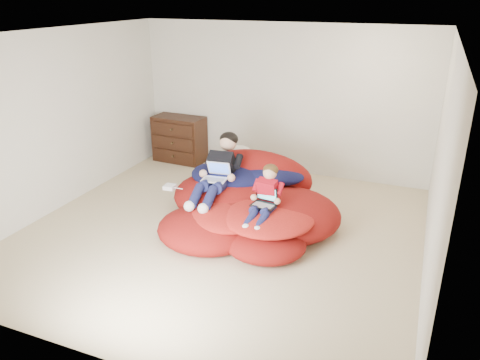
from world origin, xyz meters
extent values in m
cube|color=#BEAE88|center=(0.00, 0.00, -0.12)|extent=(5.10, 5.10, 0.25)
cube|color=beige|center=(0.00, 2.51, 1.25)|extent=(5.10, 0.02, 2.50)
cube|color=beige|center=(0.00, -2.51, 1.25)|extent=(5.10, 0.02, 2.50)
cube|color=beige|center=(-2.51, 0.00, 1.25)|extent=(0.02, 5.10, 2.50)
cube|color=beige|center=(2.51, 0.00, 1.25)|extent=(0.02, 5.10, 2.50)
cube|color=white|center=(0.00, 0.00, 2.51)|extent=(5.10, 5.10, 0.02)
cube|color=black|center=(-1.86, 2.26, 0.42)|extent=(0.96, 0.52, 0.84)
cube|color=black|center=(-1.86, 2.01, 0.17)|extent=(0.84, 0.07, 0.20)
cylinder|color=#4C3F26|center=(-1.86, 1.99, 0.17)|extent=(0.03, 0.06, 0.03)
cube|color=black|center=(-1.86, 2.01, 0.42)|extent=(0.84, 0.07, 0.20)
cylinder|color=#4C3F26|center=(-1.86, 1.99, 0.42)|extent=(0.03, 0.06, 0.03)
cube|color=black|center=(-1.86, 2.01, 0.67)|extent=(0.84, 0.07, 0.20)
cylinder|color=#4C3F26|center=(-1.86, 1.99, 0.67)|extent=(0.03, 0.06, 0.03)
ellipsoid|color=maroon|center=(-0.16, 0.65, 0.22)|extent=(1.63, 1.47, 0.59)
ellipsoid|color=maroon|center=(0.72, 0.41, 0.20)|extent=(1.52, 1.48, 0.55)
ellipsoid|color=maroon|center=(0.27, 0.09, 0.18)|extent=(1.35, 1.08, 0.43)
ellipsoid|color=maroon|center=(-0.08, -0.25, 0.14)|extent=(1.30, 1.19, 0.43)
ellipsoid|color=maroon|center=(0.71, -0.29, 0.13)|extent=(1.01, 0.92, 0.33)
ellipsoid|color=maroon|center=(0.07, 1.12, 0.40)|extent=(1.72, 0.76, 0.76)
ellipsoid|color=#121440|center=(-0.23, 0.79, 0.48)|extent=(1.13, 0.93, 0.29)
ellipsoid|color=#121440|center=(0.36, 0.95, 0.52)|extent=(0.95, 0.67, 0.23)
ellipsoid|color=red|center=(0.65, -0.01, 0.34)|extent=(1.17, 1.17, 0.21)
ellipsoid|color=red|center=(0.13, -0.12, 0.30)|extent=(1.04, 0.94, 0.19)
ellipsoid|color=silver|center=(-0.27, 1.33, 0.62)|extent=(0.42, 0.27, 0.27)
cube|color=black|center=(-0.24, 0.63, 0.68)|extent=(0.38, 0.48, 0.50)
sphere|color=tan|center=(-0.24, 0.79, 0.97)|extent=(0.24, 0.24, 0.24)
ellipsoid|color=black|center=(-0.24, 0.82, 1.01)|extent=(0.27, 0.25, 0.20)
cylinder|color=#151A44|center=(-0.33, 0.29, 0.51)|extent=(0.19, 0.40, 0.22)
cylinder|color=#151A44|center=(-0.33, -0.05, 0.48)|extent=(0.17, 0.38, 0.25)
sphere|color=white|center=(-0.33, -0.24, 0.41)|extent=(0.14, 0.14, 0.14)
cylinder|color=#151A44|center=(-0.14, 0.29, 0.51)|extent=(0.19, 0.40, 0.22)
cylinder|color=#151A44|center=(-0.14, -0.05, 0.48)|extent=(0.17, 0.38, 0.25)
sphere|color=white|center=(-0.14, -0.24, 0.41)|extent=(0.14, 0.14, 0.14)
cube|color=red|center=(0.59, 0.14, 0.60)|extent=(0.27, 0.25, 0.39)
sphere|color=tan|center=(0.59, 0.19, 0.85)|extent=(0.18, 0.18, 0.18)
ellipsoid|color=#462D12|center=(0.59, 0.21, 0.88)|extent=(0.20, 0.18, 0.15)
cylinder|color=#151A44|center=(0.52, -0.05, 0.44)|extent=(0.15, 0.30, 0.16)
cylinder|color=#151A44|center=(0.52, -0.30, 0.42)|extent=(0.13, 0.28, 0.18)
sphere|color=white|center=(0.52, -0.45, 0.37)|extent=(0.10, 0.10, 0.10)
cylinder|color=#151A44|center=(0.66, -0.05, 0.44)|extent=(0.15, 0.30, 0.16)
cylinder|color=#151A44|center=(0.66, -0.30, 0.42)|extent=(0.13, 0.28, 0.18)
sphere|color=white|center=(0.66, -0.45, 0.37)|extent=(0.10, 0.10, 0.10)
cube|color=white|center=(-0.24, 0.31, 0.59)|extent=(0.35, 0.26, 0.01)
cube|color=gray|center=(-0.24, 0.30, 0.59)|extent=(0.29, 0.15, 0.00)
cube|color=white|center=(-0.24, 0.47, 0.70)|extent=(0.33, 0.14, 0.21)
cube|color=blue|center=(-0.24, 0.46, 0.70)|extent=(0.29, 0.11, 0.17)
cube|color=black|center=(0.59, -0.03, 0.50)|extent=(0.32, 0.24, 0.02)
cube|color=gray|center=(0.59, -0.04, 0.51)|extent=(0.26, 0.15, 0.00)
cube|color=black|center=(0.59, 0.08, 0.61)|extent=(0.30, 0.08, 0.20)
cube|color=#4EA5B7|center=(0.59, 0.07, 0.61)|extent=(0.26, 0.06, 0.17)
cube|color=white|center=(-0.87, 0.20, 0.42)|extent=(0.16, 0.16, 0.06)
camera|label=1|loc=(2.29, -4.98, 2.94)|focal=35.00mm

